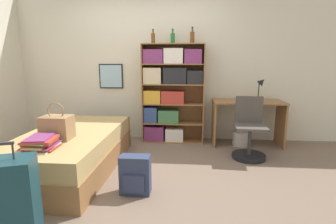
{
  "coord_description": "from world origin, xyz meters",
  "views": [
    {
      "loc": [
        0.72,
        -3.09,
        1.41
      ],
      "look_at": [
        0.44,
        0.2,
        0.75
      ],
      "focal_mm": 28.0,
      "sensor_mm": 36.0,
      "label": 1
    }
  ],
  "objects_px": {
    "bottle_brown": "(173,38)",
    "desk_lamp": "(261,85)",
    "desk_chair": "(249,138)",
    "backpack": "(135,175)",
    "handbag": "(57,127)",
    "desk": "(247,115)",
    "bottle_clear": "(192,37)",
    "waste_bin": "(240,138)",
    "bottle_green": "(153,38)",
    "bookcase": "(169,91)",
    "book_stack_on_bed": "(40,143)",
    "bed": "(72,151)"
  },
  "relations": [
    {
      "from": "waste_bin",
      "to": "bookcase",
      "type": "bearing_deg",
      "value": 172.88
    },
    {
      "from": "bottle_green",
      "to": "desk",
      "type": "bearing_deg",
      "value": -3.38
    },
    {
      "from": "bottle_clear",
      "to": "waste_bin",
      "type": "bearing_deg",
      "value": -12.49
    },
    {
      "from": "handbag",
      "to": "bottle_clear",
      "type": "height_order",
      "value": "bottle_clear"
    },
    {
      "from": "desk",
      "to": "desk_lamp",
      "type": "bearing_deg",
      "value": 1.73
    },
    {
      "from": "bottle_green",
      "to": "waste_bin",
      "type": "height_order",
      "value": "bottle_green"
    },
    {
      "from": "desk",
      "to": "desk_chair",
      "type": "height_order",
      "value": "desk_chair"
    },
    {
      "from": "bottle_brown",
      "to": "desk_lamp",
      "type": "bearing_deg",
      "value": -5.73
    },
    {
      "from": "book_stack_on_bed",
      "to": "desk_lamp",
      "type": "height_order",
      "value": "desk_lamp"
    },
    {
      "from": "bed",
      "to": "backpack",
      "type": "bearing_deg",
      "value": -30.15
    },
    {
      "from": "handbag",
      "to": "bottle_brown",
      "type": "xyz_separation_m",
      "value": [
        1.22,
        1.7,
        1.12
      ]
    },
    {
      "from": "handbag",
      "to": "bookcase",
      "type": "height_order",
      "value": "bookcase"
    },
    {
      "from": "book_stack_on_bed",
      "to": "desk_chair",
      "type": "xyz_separation_m",
      "value": [
        2.4,
        1.29,
        -0.28
      ]
    },
    {
      "from": "bed",
      "to": "bookcase",
      "type": "relative_size",
      "value": 1.21
    },
    {
      "from": "bottle_green",
      "to": "desk",
      "type": "relative_size",
      "value": 0.21
    },
    {
      "from": "handbag",
      "to": "backpack",
      "type": "height_order",
      "value": "handbag"
    },
    {
      "from": "handbag",
      "to": "bottle_clear",
      "type": "distance_m",
      "value": 2.54
    },
    {
      "from": "bottle_green",
      "to": "desk_chair",
      "type": "height_order",
      "value": "bottle_green"
    },
    {
      "from": "bed",
      "to": "bottle_brown",
      "type": "distance_m",
      "value": 2.39
    },
    {
      "from": "desk_chair",
      "to": "backpack",
      "type": "bearing_deg",
      "value": -140.29
    },
    {
      "from": "bottle_clear",
      "to": "backpack",
      "type": "xyz_separation_m",
      "value": [
        -0.59,
        -1.92,
        -1.57
      ]
    },
    {
      "from": "handbag",
      "to": "book_stack_on_bed",
      "type": "distance_m",
      "value": 0.35
    },
    {
      "from": "bottle_brown",
      "to": "backpack",
      "type": "bearing_deg",
      "value": -97.7
    },
    {
      "from": "bed",
      "to": "bottle_clear",
      "type": "relative_size",
      "value": 7.57
    },
    {
      "from": "bottle_brown",
      "to": "desk_chair",
      "type": "distance_m",
      "value": 2.03
    },
    {
      "from": "bed",
      "to": "waste_bin",
      "type": "bearing_deg",
      "value": 26.71
    },
    {
      "from": "waste_bin",
      "to": "bottle_green",
      "type": "bearing_deg",
      "value": 174.28
    },
    {
      "from": "bottle_green",
      "to": "bottle_clear",
      "type": "relative_size",
      "value": 0.88
    },
    {
      "from": "bottle_clear",
      "to": "desk_chair",
      "type": "bearing_deg",
      "value": -40.78
    },
    {
      "from": "book_stack_on_bed",
      "to": "bottle_brown",
      "type": "xyz_separation_m",
      "value": [
        1.23,
        2.04,
        1.2
      ]
    },
    {
      "from": "handbag",
      "to": "bottle_green",
      "type": "relative_size",
      "value": 1.82
    },
    {
      "from": "book_stack_on_bed",
      "to": "bottle_brown",
      "type": "bearing_deg",
      "value": 58.98
    },
    {
      "from": "desk",
      "to": "bottle_clear",
      "type": "bearing_deg",
      "value": 172.12
    },
    {
      "from": "book_stack_on_bed",
      "to": "bottle_brown",
      "type": "distance_m",
      "value": 2.66
    },
    {
      "from": "bottle_brown",
      "to": "book_stack_on_bed",
      "type": "bearing_deg",
      "value": -121.02
    },
    {
      "from": "desk_lamp",
      "to": "backpack",
      "type": "height_order",
      "value": "desk_lamp"
    },
    {
      "from": "bed",
      "to": "desk",
      "type": "bearing_deg",
      "value": 26.73
    },
    {
      "from": "backpack",
      "to": "bottle_clear",
      "type": "bearing_deg",
      "value": 73.01
    },
    {
      "from": "handbag",
      "to": "bottle_green",
      "type": "xyz_separation_m",
      "value": [
        0.9,
        1.64,
        1.12
      ]
    },
    {
      "from": "bed",
      "to": "backpack",
      "type": "height_order",
      "value": "bed"
    },
    {
      "from": "bottle_clear",
      "to": "desk_chair",
      "type": "relative_size",
      "value": 0.3
    },
    {
      "from": "bookcase",
      "to": "bottle_clear",
      "type": "xyz_separation_m",
      "value": [
        0.38,
        0.03,
        0.9
      ]
    },
    {
      "from": "bottle_green",
      "to": "waste_bin",
      "type": "distance_m",
      "value": 2.22
    },
    {
      "from": "bookcase",
      "to": "bottle_brown",
      "type": "height_order",
      "value": "bottle_brown"
    },
    {
      "from": "desk_lamp",
      "to": "desk",
      "type": "bearing_deg",
      "value": -178.27
    },
    {
      "from": "bottle_clear",
      "to": "backpack",
      "type": "distance_m",
      "value": 2.55
    },
    {
      "from": "bookcase",
      "to": "desk_lamp",
      "type": "bearing_deg",
      "value": -3.46
    },
    {
      "from": "bottle_brown",
      "to": "desk_lamp",
      "type": "xyz_separation_m",
      "value": [
        1.45,
        -0.15,
        -0.76
      ]
    },
    {
      "from": "bookcase",
      "to": "desk_chair",
      "type": "height_order",
      "value": "bookcase"
    },
    {
      "from": "bookcase",
      "to": "desk_lamp",
      "type": "distance_m",
      "value": 1.51
    }
  ]
}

